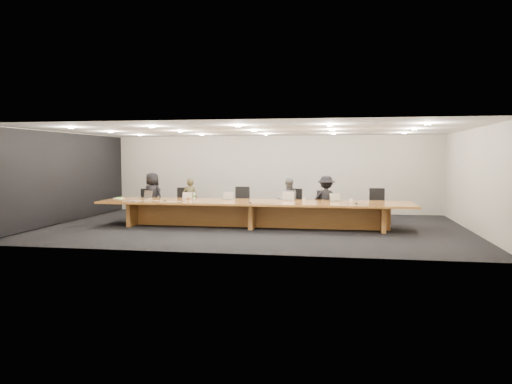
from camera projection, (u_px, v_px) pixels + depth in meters
ground at (254, 227)px, 14.43m from camera, size 12.00×12.00×0.00m
back_wall at (273, 174)px, 18.26m from camera, size 12.00×0.02×2.80m
left_wall_panel at (65, 178)px, 15.35m from camera, size 0.08×7.84×2.74m
conference_table at (254, 209)px, 14.39m from camera, size 9.00×1.80×0.75m
chair_far_left at (147, 204)px, 16.33m from camera, size 0.63×0.63×1.01m
chair_left at (183, 204)px, 16.02m from camera, size 0.58×0.58×1.06m
chair_mid_left at (241, 204)px, 15.71m from camera, size 0.61×0.61×1.11m
chair_mid_right at (293, 205)px, 15.47m from camera, size 0.68×0.68×1.07m
chair_right at (322, 207)px, 15.25m from camera, size 0.60×0.60×1.02m
chair_far_right at (377, 206)px, 15.08m from camera, size 0.57×0.57×1.10m
person_a at (152, 196)px, 16.19m from camera, size 0.85×0.68×1.53m
person_b at (190, 199)px, 16.03m from camera, size 0.50×0.33×1.36m
person_c at (288, 201)px, 15.35m from camera, size 0.75×0.63×1.38m
person_d at (326, 200)px, 15.25m from camera, size 0.96×0.58×1.46m
laptop_a at (145, 194)px, 15.29m from camera, size 0.39×0.35×0.26m
laptop_b at (187, 196)px, 15.00m from camera, size 0.34×0.28×0.23m
laptop_c at (227, 196)px, 14.80m from camera, size 0.33×0.25×0.24m
laptop_d at (288, 196)px, 14.56m from camera, size 0.36×0.26×0.27m
laptop_e at (337, 197)px, 14.29m from camera, size 0.38×0.33×0.25m
water_bottle at (194, 196)px, 14.90m from camera, size 0.08×0.08×0.21m
amber_mug at (188, 199)px, 14.71m from camera, size 0.07×0.07×0.09m
paper_cup_near at (304, 200)px, 14.44m from camera, size 0.08×0.08×0.09m
paper_cup_far at (351, 200)px, 14.14m from camera, size 0.11×0.11×0.10m
notepad at (119, 198)px, 15.38m from camera, size 0.33×0.30×0.02m
lime_gadget at (119, 198)px, 15.37m from camera, size 0.16×0.11×0.02m
av_box at (133, 201)px, 14.34m from camera, size 0.22×0.17×0.03m
mic_left at (165, 200)px, 14.54m from camera, size 0.15×0.15×0.03m
mic_center at (250, 203)px, 13.83m from camera, size 0.14×0.14×0.03m
mic_right at (356, 203)px, 13.58m from camera, size 0.16×0.16×0.03m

